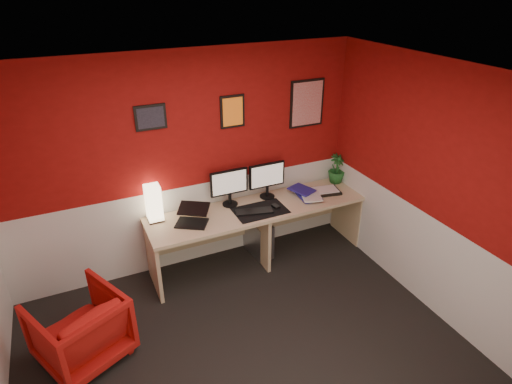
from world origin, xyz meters
name	(u,v)px	position (x,y,z in m)	size (l,w,h in m)	color
ground	(252,363)	(0.00, 0.00, 0.00)	(4.00, 3.50, 0.01)	black
ceiling	(250,87)	(0.00, 0.00, 2.50)	(4.00, 3.50, 0.01)	white
wall_back	(186,166)	(0.00, 1.75, 1.25)	(4.00, 0.01, 2.50)	maroon
wall_right	(443,198)	(2.00, 0.00, 1.25)	(0.01, 3.50, 2.50)	maroon
wainscot_back	(191,224)	(0.00, 1.75, 0.50)	(4.00, 0.01, 1.00)	silver
wainscot_right	(428,262)	(2.00, 0.00, 0.50)	(0.01, 3.50, 1.00)	silver
desk	(259,234)	(0.73, 1.41, 0.36)	(2.60, 0.65, 0.73)	#CFB485
shoji_lamp	(154,204)	(-0.42, 1.62, 0.93)	(0.16, 0.16, 0.40)	#FFE5B2
laptop	(191,215)	(-0.09, 1.37, 0.84)	(0.33, 0.23, 0.22)	black
monitor_left	(229,182)	(0.45, 1.60, 1.02)	(0.45, 0.06, 0.58)	black
monitor_right	(267,175)	(0.93, 1.60, 1.02)	(0.45, 0.06, 0.58)	black
desk_mat	(260,210)	(0.71, 1.32, 0.73)	(0.60, 0.38, 0.01)	black
keyboard	(254,211)	(0.63, 1.32, 0.74)	(0.42, 0.14, 0.02)	black
mouse	(276,206)	(0.90, 1.31, 0.75)	(0.06, 0.10, 0.03)	black
book_bottom	(299,198)	(1.26, 1.39, 0.75)	(0.24, 0.32, 0.03)	navy
book_middle	(302,196)	(1.28, 1.37, 0.77)	(0.22, 0.31, 0.02)	silver
book_top	(296,193)	(1.23, 1.43, 0.79)	(0.22, 0.29, 0.03)	navy
zen_tray	(325,191)	(1.63, 1.40, 0.74)	(0.35, 0.25, 0.03)	black
potted_plant	(337,169)	(1.92, 1.60, 0.92)	(0.21, 0.21, 0.37)	#19591E
pc_tower	(258,237)	(0.79, 1.54, 0.23)	(0.20, 0.45, 0.45)	#99999E
armchair	(80,329)	(-1.35, 0.72, 0.33)	(0.70, 0.72, 0.66)	#AD140F
art_left	(151,117)	(-0.33, 1.74, 1.85)	(0.32, 0.02, 0.26)	black
art_center	(232,111)	(0.56, 1.74, 1.80)	(0.28, 0.02, 0.36)	orange
art_right	(307,103)	(1.50, 1.74, 1.78)	(0.44, 0.02, 0.56)	red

